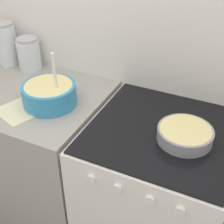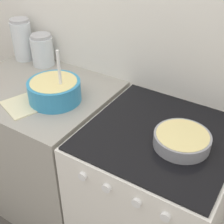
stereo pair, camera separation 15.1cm
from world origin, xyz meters
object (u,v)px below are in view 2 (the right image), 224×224
object	(u,v)px
stove	(154,197)
storage_jar_left	(23,42)
mixing_bowl	(54,90)
baking_pan	(182,140)
storage_jar_middle	(43,52)

from	to	relation	value
stove	storage_jar_left	bearing A→B (deg)	167.19
mixing_bowl	storage_jar_left	xyz separation A→B (m)	(-0.53, 0.30, 0.05)
baking_pan	stove	bearing A→B (deg)	164.06
mixing_bowl	baking_pan	world-z (taller)	mixing_bowl
stove	storage_jar_left	world-z (taller)	storage_jar_left
storage_jar_left	storage_jar_middle	world-z (taller)	storage_jar_left
storage_jar_left	mixing_bowl	bearing A→B (deg)	-29.50
baking_pan	storage_jar_left	size ratio (longest dim) A/B	0.92
stove	storage_jar_middle	bearing A→B (deg)	165.01
mixing_bowl	storage_jar_middle	bearing A→B (deg)	140.06
stove	mixing_bowl	world-z (taller)	mixing_bowl
baking_pan	storage_jar_middle	xyz separation A→B (m)	(-1.08, 0.29, 0.05)
baking_pan	storage_jar_left	distance (m)	1.28
stove	mixing_bowl	distance (m)	0.80
stove	baking_pan	bearing A→B (deg)	-15.94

